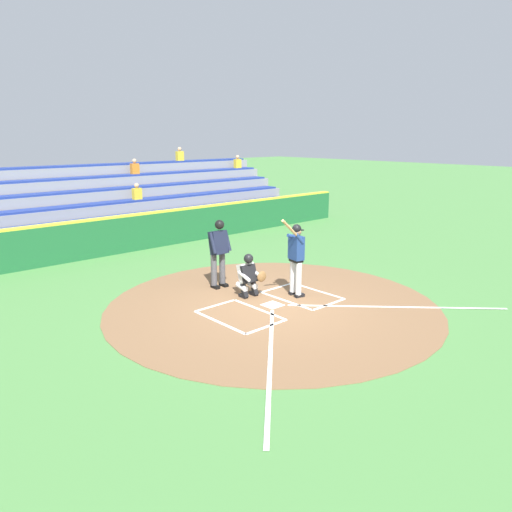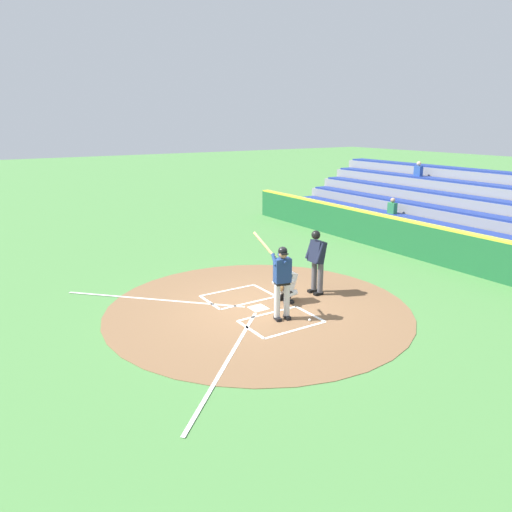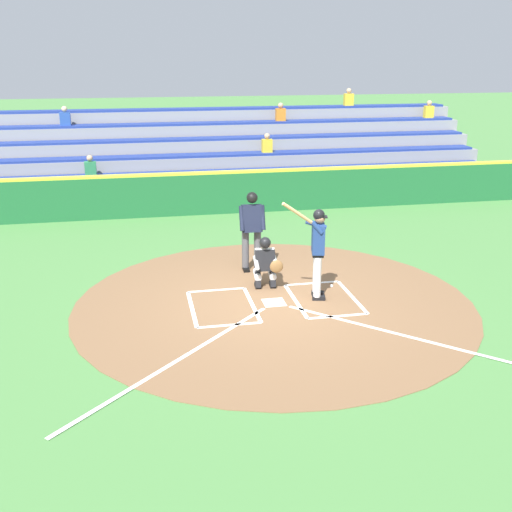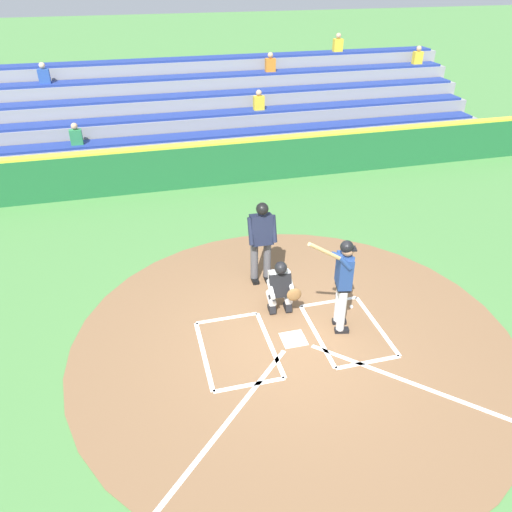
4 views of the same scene
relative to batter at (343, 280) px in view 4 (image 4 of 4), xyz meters
The scene contains 9 objects.
ground_plane 1.43m from the batter, ahead, with size 120.00×120.00×0.00m, color #4C8442.
dirt_circle 1.42m from the batter, ahead, with size 8.00×8.00×0.01m, color brown.
home_plate_and_chalk 1.72m from the batter, 47.19° to the left, with size 7.93×4.91×0.01m.
batter is the anchor object (origin of this frame).
catcher 1.30m from the batter, 41.91° to the right, with size 0.59×0.64×1.13m.
plate_umpire 2.14m from the batter, 62.76° to the right, with size 0.59×0.42×1.86m.
baseball 1.28m from the batter, 134.35° to the right, with size 0.07×0.07×0.07m, color white.
backstop_wall 7.47m from the batter, 83.03° to the right, with size 22.00×0.36×1.31m.
bleacher_stand 11.27m from the batter, 85.41° to the right, with size 20.00×5.10×3.45m.
Camera 4 is at (2.42, 6.60, 6.01)m, focal length 35.03 mm.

